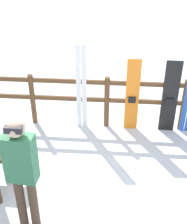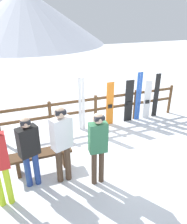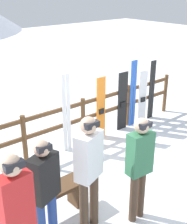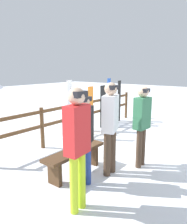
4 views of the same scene
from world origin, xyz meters
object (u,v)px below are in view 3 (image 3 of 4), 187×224
person_white (89,166)px  person_plaid_green (139,162)px  ski_pair_blue (133,94)px  snowboard_white (142,97)px  person_black (45,187)px  ski_pair_white (66,114)px  snowboard_black_stripe (123,102)px  bench (45,200)px  person_red (17,212)px  snowboard_orange (101,108)px  ski_pair_black (152,90)px

person_white → person_plaid_green: 0.75m
ski_pair_blue → snowboard_white: (0.36, -0.00, -0.16)m
person_plaid_green → person_black: bearing=162.1°
ski_pair_white → snowboard_black_stripe: ski_pair_white is taller
bench → person_red: person_red is taller
person_white → snowboard_orange: (2.06, 2.09, -0.32)m
snowboard_white → ski_pair_white: bearing=179.9°
bench → snowboard_orange: size_ratio=0.97×
ski_pair_white → snowboard_black_stripe: bearing=-0.1°
person_black → person_red: bearing=-147.9°
ski_pair_white → ski_pair_blue: (2.01, 0.00, -0.01)m
bench → ski_pair_blue: size_ratio=0.85×
snowboard_orange → snowboard_black_stripe: size_ratio=1.01×
person_plaid_green → bench: bearing=141.1°
person_white → ski_pair_blue: 3.76m
ski_pair_white → ski_pair_black: (2.73, 0.00, -0.07)m
person_plaid_green → ski_pair_white: size_ratio=0.99×
person_black → person_white: bearing=-8.3°
ski_pair_black → ski_pair_white: bearing=180.0°
ski_pair_white → person_black: bearing=-131.5°
person_plaid_green → ski_pair_white: (0.43, 2.42, -0.15)m
person_white → snowboard_black_stripe: bearing=37.1°
snowboard_black_stripe → ski_pair_blue: bearing=0.6°
person_white → ski_pair_white: (1.10, 2.09, -0.19)m
ski_pair_blue → ski_pair_white: bearing=180.0°
bench → snowboard_white: 4.20m
person_plaid_green → snowboard_orange: bearing=60.1°
snowboard_orange → person_white: bearing=-134.6°
person_red → ski_pair_white: size_ratio=1.05×
person_plaid_green → person_black: person_plaid_green is taller
person_black → snowboard_black_stripe: person_black is taller
bench → ski_pair_black: ski_pair_black is taller
person_plaid_green → snowboard_orange: 2.80m
person_red → person_black: size_ratio=1.10×
ski_pair_white → snowboard_orange: bearing=-0.2°
snowboard_black_stripe → ski_pair_black: size_ratio=0.93×
bench → person_plaid_green: size_ratio=0.84×
ski_pair_black → snowboard_white: bearing=-179.4°
person_red → person_white: bearing=11.8°
ski_pair_blue → snowboard_orange: bearing=-179.8°
ski_pair_white → ski_pair_black: bearing=0.0°
bench → ski_pair_blue: ski_pair_blue is taller
person_white → snowboard_white: bearing=31.0°
bench → person_white: person_white is taller
ski_pair_white → ski_pair_black: size_ratio=1.09×
person_white → ski_pair_white: 2.37m
ski_pair_white → ski_pair_black: ski_pair_white is taller
person_plaid_green → ski_pair_blue: size_ratio=1.00×
person_plaid_green → person_black: 1.40m
person_red → ski_pair_blue: size_ratio=1.07×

